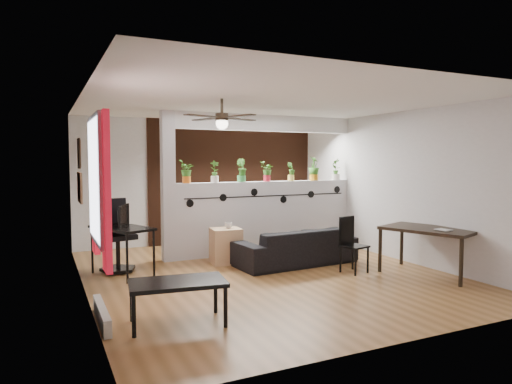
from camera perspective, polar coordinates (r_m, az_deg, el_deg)
name	(u,v)px	position (r m, az deg, el deg)	size (l,w,h in m)	color
room_shell	(264,190)	(6.99, 1.01, 0.28)	(6.30, 7.10, 2.90)	brown
partition_wall	(267,217)	(8.74, 1.36, -3.09)	(3.60, 0.18, 1.35)	#BCBCC1
ceiling_header	(267,123)	(8.70, 1.38, 8.59)	(3.60, 0.18, 0.30)	silver
pier_column	(168,186)	(8.01, -10.94, 0.68)	(0.22, 0.20, 2.60)	#BCBCC1
brick_panel	(237,181)	(10.02, -2.40, 1.40)	(3.90, 0.05, 2.60)	brown
vine_decal	(269,196)	(8.61, 1.65, -0.49)	(3.31, 0.01, 0.30)	black
window_assembly	(97,183)	(5.09, -19.25, 1.04)	(0.09, 1.30, 1.55)	white
baseboard_heater	(102,315)	(5.35, -18.71, -14.33)	(0.08, 1.00, 0.18)	beige
corkboard	(80,187)	(7.23, -21.16, 0.54)	(0.03, 0.60, 0.45)	brown
framed_art	(79,154)	(7.17, -21.25, 4.51)	(0.03, 0.34, 0.44)	#8C7259
ceiling_fan	(222,120)	(6.40, -4.28, 9.02)	(1.19, 1.19, 0.43)	black
potted_plant_0	(186,171)	(8.09, -8.70, 2.63)	(0.24, 0.26, 0.41)	orange
potted_plant_1	(215,171)	(8.26, -5.19, 2.67)	(0.26, 0.24, 0.40)	white
potted_plant_2	(241,170)	(8.45, -1.83, 2.82)	(0.27, 0.28, 0.44)	green
potted_plant_3	(267,171)	(8.67, 1.37, 2.68)	(0.23, 0.20, 0.38)	#B31C2B
potted_plant_4	(291,171)	(8.92, 4.40, 2.65)	(0.22, 0.21, 0.36)	#E0C04F
potted_plant_5	(314,168)	(9.19, 7.26, 3.02)	(0.26, 0.30, 0.48)	orange
potted_plant_6	(336,168)	(9.49, 9.94, 2.91)	(0.28, 0.25, 0.44)	silver
sofa	(296,247)	(7.77, 4.97, -6.87)	(1.98, 0.78, 0.58)	black
cube_shelf	(226,246)	(7.82, -3.79, -6.73)	(0.49, 0.44, 0.60)	tan
cup	(228,225)	(7.78, -3.46, -4.17)	(0.13, 0.13, 0.10)	gray
computer_desk	(122,231)	(7.23, -16.40, -4.74)	(0.91, 1.16, 0.75)	black
monitor	(120,220)	(7.36, -16.61, -3.34)	(0.05, 0.31, 0.18)	black
office_chair	(116,240)	(7.54, -17.09, -5.78)	(0.58, 0.59, 1.12)	black
dining_table	(429,233)	(7.47, 20.81, -4.80)	(1.21, 1.51, 0.72)	black
book	(440,230)	(7.18, 22.00, -4.47)	(0.16, 0.21, 0.02)	gray
folding_chair	(350,239)	(7.33, 11.71, -5.81)	(0.42, 0.42, 0.87)	black
coffee_table	(178,285)	(5.02, -9.78, -11.44)	(1.08, 0.69, 0.47)	black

